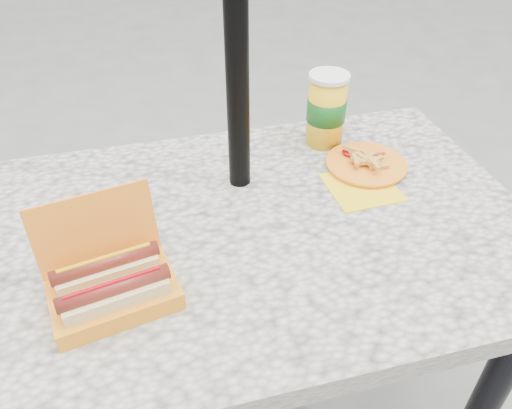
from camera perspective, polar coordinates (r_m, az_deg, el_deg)
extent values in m
plane|color=slate|center=(1.66, 0.07, -22.18)|extent=(60.00, 60.00, 0.00)
cube|color=beige|center=(1.09, 0.10, -3.10)|extent=(1.20, 0.80, 0.05)
cylinder|color=black|center=(1.40, 25.15, -19.00)|extent=(0.07, 0.07, 0.70)
cylinder|color=black|center=(1.58, -21.00, -9.21)|extent=(0.07, 0.07, 0.70)
cylinder|color=black|center=(1.70, 13.92, -3.22)|extent=(0.07, 0.07, 0.70)
cylinder|color=black|center=(1.04, -2.25, 18.62)|extent=(0.05, 0.05, 2.20)
cube|color=orange|center=(0.94, -15.84, -9.88)|extent=(0.24, 0.18, 0.04)
cube|color=orange|center=(0.94, -17.89, -2.70)|extent=(0.22, 0.07, 0.14)
cube|color=#D2BF7F|center=(0.90, -15.61, -10.35)|extent=(0.19, 0.08, 0.05)
cylinder|color=maroon|center=(0.88, -15.91, -9.17)|extent=(0.19, 0.06, 0.03)
cylinder|color=#A20108|center=(0.87, -16.06, -8.59)|extent=(0.16, 0.04, 0.01)
cube|color=#D2BF7F|center=(0.95, -16.51, -7.61)|extent=(0.19, 0.08, 0.05)
cylinder|color=maroon|center=(0.93, -16.81, -6.43)|extent=(0.19, 0.06, 0.03)
cylinder|color=#D49B07|center=(0.92, -16.96, -5.85)|extent=(0.16, 0.04, 0.01)
cube|color=yellow|center=(1.20, 11.96, 1.96)|extent=(0.16, 0.16, 0.00)
cylinder|color=orange|center=(1.28, 12.47, 4.51)|extent=(0.19, 0.19, 0.01)
cylinder|color=orange|center=(1.27, 12.49, 4.64)|extent=(0.20, 0.20, 0.01)
cube|color=gold|center=(1.25, 12.80, 4.73)|extent=(0.05, 0.02, 0.01)
cube|color=gold|center=(1.26, 11.82, 5.10)|extent=(0.05, 0.02, 0.01)
cube|color=gold|center=(1.26, 12.12, 5.32)|extent=(0.03, 0.05, 0.01)
cube|color=gold|center=(1.26, 13.25, 4.89)|extent=(0.02, 0.05, 0.01)
cube|color=gold|center=(1.29, 11.00, 5.93)|extent=(0.03, 0.05, 0.01)
cube|color=gold|center=(1.27, 12.70, 5.27)|extent=(0.05, 0.03, 0.01)
cube|color=gold|center=(1.25, 13.48, 4.90)|extent=(0.05, 0.03, 0.01)
cube|color=gold|center=(1.27, 12.72, 5.26)|extent=(0.02, 0.05, 0.01)
cube|color=gold|center=(1.25, 11.28, 5.02)|extent=(0.02, 0.05, 0.01)
cube|color=gold|center=(1.27, 12.48, 5.04)|extent=(0.05, 0.02, 0.01)
cube|color=gold|center=(1.26, 11.65, 5.18)|extent=(0.03, 0.05, 0.01)
cube|color=gold|center=(1.28, 10.93, 6.18)|extent=(0.04, 0.04, 0.01)
cube|color=gold|center=(1.24, 13.34, 4.53)|extent=(0.01, 0.05, 0.01)
cube|color=gold|center=(1.25, 13.89, 4.25)|extent=(0.05, 0.02, 0.01)
cube|color=gold|center=(1.28, 10.81, 5.77)|extent=(0.02, 0.05, 0.01)
ellipsoid|color=#A20108|center=(1.29, 10.71, 5.91)|extent=(0.04, 0.04, 0.01)
cube|color=#A91F2B|center=(1.27, 12.90, 5.44)|extent=(0.08, 0.01, 0.00)
cylinder|color=yellow|center=(1.32, 8.01, 10.48)|extent=(0.10, 0.10, 0.18)
cylinder|color=#125116|center=(1.32, 8.03, 10.69)|extent=(0.10, 0.10, 0.06)
cylinder|color=white|center=(1.28, 8.40, 14.29)|extent=(0.10, 0.10, 0.01)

